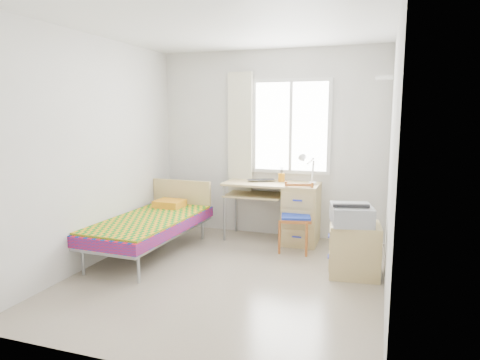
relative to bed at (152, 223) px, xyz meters
name	(u,v)px	position (x,y,z in m)	size (l,w,h in m)	color
floor	(227,276)	(1.15, -0.43, -0.39)	(3.50, 3.50, 0.00)	#BCAD93
ceiling	(226,24)	(1.15, -0.43, 2.21)	(3.50, 3.50, 0.00)	white
wall_back	(270,144)	(1.15, 1.32, 0.91)	(3.20, 3.20, 0.00)	silver
wall_left	(96,151)	(-0.45, -0.43, 0.91)	(3.50, 3.50, 0.00)	silver
wall_right	(392,162)	(2.75, -0.43, 0.91)	(3.50, 3.50, 0.00)	silver
window	(291,127)	(1.45, 1.30, 1.16)	(1.10, 0.04, 1.30)	white
curtain	(240,133)	(0.73, 1.25, 1.06)	(0.35, 0.05, 1.70)	#EFEBC6
floating_shelf	(384,78)	(2.64, 0.97, 1.76)	(0.20, 0.32, 0.03)	white
bed	(152,223)	(0.00, 0.00, 0.00)	(0.93, 1.89, 0.80)	gray
desk	(296,211)	(1.60, 1.03, 0.04)	(1.29, 0.60, 0.80)	tan
chair	(297,213)	(1.68, 0.70, 0.10)	(0.45, 0.45, 0.87)	#8E591B
cabinet	(354,249)	(2.43, 0.05, -0.11)	(0.57, 0.52, 0.57)	tan
printer	(351,214)	(2.39, 0.04, 0.28)	(0.51, 0.56, 0.21)	#A8ACB0
laptop	(262,181)	(1.11, 1.04, 0.42)	(0.37, 0.24, 0.03)	black
pen_cup	(282,177)	(1.36, 1.17, 0.47)	(0.09, 0.09, 0.11)	orange
task_lamp	(307,166)	(1.74, 0.96, 0.67)	(0.23, 0.32, 0.42)	white
book	(255,197)	(1.03, 1.01, 0.20)	(0.16, 0.22, 0.02)	gray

